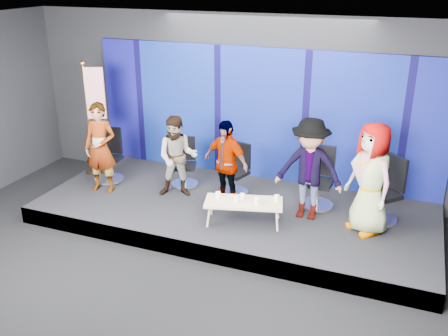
{
  "coord_description": "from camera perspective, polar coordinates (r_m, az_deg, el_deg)",
  "views": [
    {
      "loc": [
        2.8,
        -5.08,
        4.26
      ],
      "look_at": [
        -0.16,
        2.4,
        1.03
      ],
      "focal_mm": 40.0,
      "sensor_mm": 36.0,
      "label": 1
    }
  ],
  "objects": [
    {
      "name": "panelist_b",
      "position": [
        9.13,
        -5.34,
        1.28
      ],
      "size": [
        0.89,
        0.78,
        1.53
      ],
      "primitive_type": "imported",
      "rotation": [
        0.0,
        0.0,
        0.32
      ],
      "color": "black",
      "rests_on": "riser"
    },
    {
      "name": "mug_c",
      "position": [
        8.3,
        2.1,
        -3.24
      ],
      "size": [
        0.08,
        0.08,
        0.09
      ],
      "primitive_type": "cylinder",
      "color": "white",
      "rests_on": "coffee_table"
    },
    {
      "name": "flag_stand",
      "position": [
        10.3,
        -14.67,
        5.79
      ],
      "size": [
        0.52,
        0.32,
        2.32
      ],
      "rotation": [
        0.0,
        0.0,
        0.42
      ],
      "color": "black",
      "rests_on": "riser"
    },
    {
      "name": "riser",
      "position": [
        9.07,
        1.17,
        -5.09
      ],
      "size": [
        7.0,
        3.0,
        0.3
      ],
      "primitive_type": "cube",
      "color": "black",
      "rests_on": "ground"
    },
    {
      "name": "coffee_table",
      "position": [
        8.25,
        2.26,
        -4.03
      ],
      "size": [
        1.37,
        0.85,
        0.39
      ],
      "rotation": [
        0.0,
        0.0,
        0.26
      ],
      "color": "tan",
      "rests_on": "riser"
    },
    {
      "name": "panelist_c",
      "position": [
        8.75,
        0.18,
        0.57
      ],
      "size": [
        0.99,
        0.63,
        1.56
      ],
      "primitive_type": "imported",
      "rotation": [
        0.0,
        0.0,
        -0.29
      ],
      "color": "black",
      "rests_on": "riser"
    },
    {
      "name": "room_walls",
      "position": [
        6.08,
        -6.95,
        4.2
      ],
      "size": [
        10.02,
        8.02,
        3.51
      ],
      "color": "black",
      "rests_on": "ground"
    },
    {
      "name": "ground",
      "position": [
        7.2,
        -6.05,
        -14.57
      ],
      "size": [
        10.0,
        10.0,
        0.0
      ],
      "primitive_type": "plane",
      "color": "black",
      "rests_on": "ground"
    },
    {
      "name": "chair_c",
      "position": [
        9.35,
        1.38,
        -1.07
      ],
      "size": [
        0.68,
        0.68,
        0.97
      ],
      "rotation": [
        0.0,
        0.0,
        -0.29
      ],
      "color": "silver",
      "rests_on": "riser"
    },
    {
      "name": "mug_b",
      "position": [
        8.19,
        1.37,
        -3.58
      ],
      "size": [
        0.09,
        0.09,
        0.1
      ],
      "primitive_type": "cylinder",
      "color": "white",
      "rests_on": "coffee_table"
    },
    {
      "name": "mug_d",
      "position": [
        8.14,
        3.74,
        -3.76
      ],
      "size": [
        0.09,
        0.09,
        0.1
      ],
      "primitive_type": "cylinder",
      "color": "white",
      "rests_on": "coffee_table"
    },
    {
      "name": "panelist_e",
      "position": [
        8.1,
        16.41,
        -1.19
      ],
      "size": [
        1.04,
        1.03,
        1.82
      ],
      "primitive_type": "imported",
      "rotation": [
        0.0,
        0.0,
        -0.76
      ],
      "color": "black",
      "rests_on": "riser"
    },
    {
      "name": "panelist_d",
      "position": [
        8.36,
        9.71,
        -0.13
      ],
      "size": [
        1.14,
        0.67,
        1.75
      ],
      "primitive_type": "imported",
      "rotation": [
        0.0,
        0.0,
        -0.02
      ],
      "color": "black",
      "rests_on": "riser"
    },
    {
      "name": "chair_b",
      "position": [
        9.74,
        -4.5,
        -0.2
      ],
      "size": [
        0.67,
        0.67,
        0.94
      ],
      "rotation": [
        0.0,
        0.0,
        0.32
      ],
      "color": "silver",
      "rests_on": "riser"
    },
    {
      "name": "mug_a",
      "position": [
        8.34,
        -0.69,
        -3.09
      ],
      "size": [
        0.09,
        0.09,
        0.1
      ],
      "primitive_type": "cylinder",
      "color": "white",
      "rests_on": "coffee_table"
    },
    {
      "name": "chair_d",
      "position": [
        9.0,
        10.73,
        -2.17
      ],
      "size": [
        0.62,
        0.62,
        1.08
      ],
      "rotation": [
        0.0,
        0.0,
        -0.02
      ],
      "color": "silver",
      "rests_on": "riser"
    },
    {
      "name": "mug_e",
      "position": [
        8.27,
        6.03,
        -3.43
      ],
      "size": [
        0.09,
        0.09,
        0.1
      ],
      "primitive_type": "cylinder",
      "color": "white",
      "rests_on": "coffee_table"
    },
    {
      "name": "chair_a",
      "position": [
        10.18,
        -13.0,
        0.49
      ],
      "size": [
        0.67,
        0.67,
        1.06
      ],
      "rotation": [
        0.0,
        0.0,
        0.13
      ],
      "color": "silver",
      "rests_on": "riser"
    },
    {
      "name": "panelist_a",
      "position": [
        9.55,
        -13.94,
        2.23
      ],
      "size": [
        0.67,
        0.49,
        1.71
      ],
      "primitive_type": "imported",
      "rotation": [
        0.0,
        0.0,
        0.13
      ],
      "color": "black",
      "rests_on": "riser"
    },
    {
      "name": "chair_e",
      "position": [
        8.73,
        17.73,
        -3.54
      ],
      "size": [
        0.89,
        0.89,
        1.12
      ],
      "rotation": [
        0.0,
        0.0,
        -0.76
      ],
      "color": "silver",
      "rests_on": "riser"
    },
    {
      "name": "backdrop",
      "position": [
        9.82,
        4.21,
        6.1
      ],
      "size": [
        7.0,
        0.08,
        2.6
      ],
      "primitive_type": "cube",
      "color": "#0E085E",
      "rests_on": "riser"
    }
  ]
}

